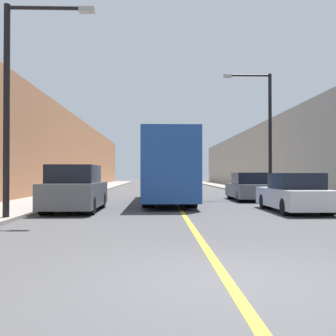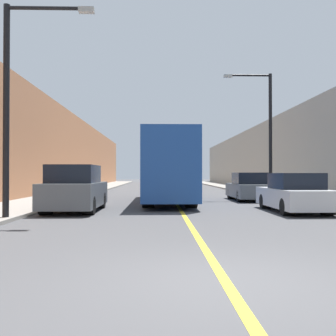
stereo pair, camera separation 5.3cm
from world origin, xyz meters
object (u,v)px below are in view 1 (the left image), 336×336
(parked_suv_left, at_px, (75,190))
(car_right_near, at_px, (294,194))
(bus, at_px, (168,167))
(street_lamp_left, at_px, (16,93))
(street_lamp_right, at_px, (266,126))
(car_right_mid, at_px, (248,188))

(parked_suv_left, bearing_deg, car_right_near, -2.65)
(bus, relative_size, street_lamp_left, 1.59)
(street_lamp_left, xyz_separation_m, street_lamp_right, (10.92, 10.52, 0.28))
(parked_suv_left, xyz_separation_m, car_right_mid, (8.35, 6.17, -0.15))
(car_right_near, height_order, car_right_mid, car_right_mid)
(parked_suv_left, xyz_separation_m, street_lamp_left, (-1.24, -3.08, 3.20))
(parked_suv_left, relative_size, car_right_mid, 1.02)
(car_right_near, distance_m, street_lamp_left, 10.75)
(car_right_mid, relative_size, street_lamp_left, 0.65)
(bus, height_order, parked_suv_left, bus)
(parked_suv_left, height_order, street_lamp_right, street_lamp_right)
(car_right_near, xyz_separation_m, car_right_mid, (-0.26, 6.57, 0.01))
(car_right_mid, bearing_deg, street_lamp_right, 43.52)
(car_right_near, bearing_deg, car_right_mid, 92.27)
(street_lamp_right, bearing_deg, car_right_near, -97.76)
(parked_suv_left, bearing_deg, bus, 52.71)
(street_lamp_right, bearing_deg, car_right_mid, -136.48)
(car_right_near, xyz_separation_m, street_lamp_right, (1.07, 7.83, 3.65))
(street_lamp_left, bearing_deg, street_lamp_right, 43.92)
(parked_suv_left, bearing_deg, car_right_mid, 36.47)
(bus, bearing_deg, street_lamp_right, 22.59)
(parked_suv_left, bearing_deg, street_lamp_right, 37.52)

